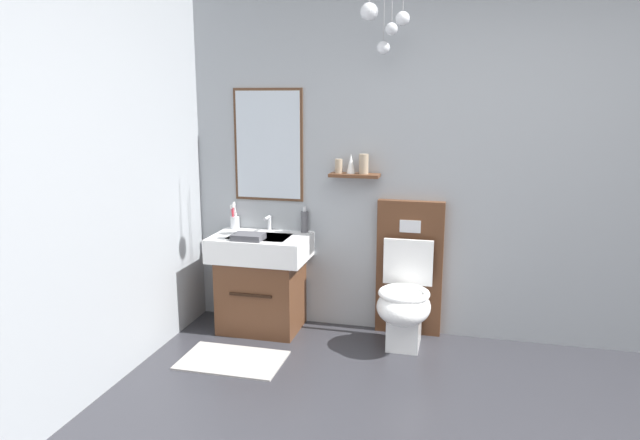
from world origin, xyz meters
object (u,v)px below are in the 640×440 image
object	(u,v)px
vanity_sink_left	(262,279)
folded_hand_towel	(248,237)
toilet	(406,291)
soap_dispenser	(304,221)
toothbrush_cup	(235,221)

from	to	relation	value
vanity_sink_left	folded_hand_towel	distance (m)	0.39
toilet	soap_dispenser	world-z (taller)	toilet
vanity_sink_left	toothbrush_cup	bearing A→B (deg)	147.95
vanity_sink_left	toothbrush_cup	xyz separation A→B (m)	(-0.28, 0.17, 0.40)
toothbrush_cup	folded_hand_towel	bearing A→B (deg)	-54.00
soap_dispenser	folded_hand_towel	size ratio (longest dim) A/B	0.89
toilet	soap_dispenser	bearing A→B (deg)	167.91
soap_dispenser	vanity_sink_left	bearing A→B (deg)	-147.30
toilet	toothbrush_cup	distance (m)	1.43
folded_hand_towel	toilet	bearing A→B (deg)	8.27
toilet	toothbrush_cup	world-z (taller)	toilet
vanity_sink_left	toilet	distance (m)	1.08
toilet	folded_hand_towel	xyz separation A→B (m)	(-1.12, -0.16, 0.37)
toothbrush_cup	soap_dispenser	distance (m)	0.56
toothbrush_cup	soap_dispenser	size ratio (longest dim) A/B	1.07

